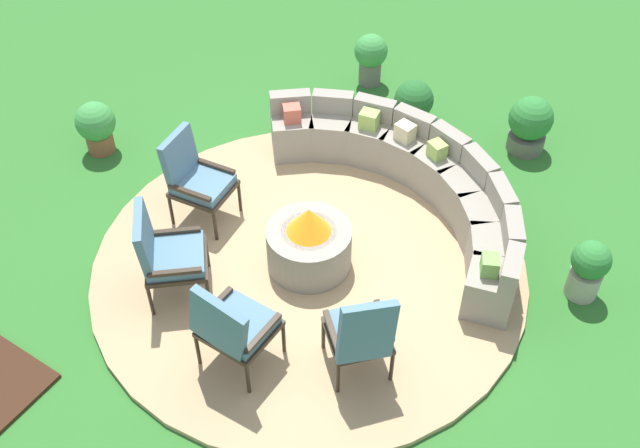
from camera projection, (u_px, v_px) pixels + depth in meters
ground_plane at (309, 267)px, 7.86m from camera, size 24.00×24.00×0.00m
patio_circle at (309, 265)px, 7.83m from camera, size 4.40×4.40×0.06m
fire_pit at (309, 243)px, 7.61m from camera, size 0.85×0.85×0.74m
curved_stone_bench at (414, 180)px, 8.26m from camera, size 3.50×1.86×0.73m
lounge_chair_front_left at (195, 177)px, 7.95m from camera, size 0.67×0.60×1.02m
lounge_chair_front_right at (165, 252)px, 7.18m from camera, size 0.83×0.83×1.04m
lounge_chair_back_left at (232, 326)px, 6.56m from camera, size 0.63×0.57×1.06m
lounge_chair_back_right at (361, 333)px, 6.50m from camera, size 0.74×0.77×1.05m
potted_plant_0 at (413, 105)px, 9.22m from camera, size 0.47×0.47×0.68m
potted_plant_1 at (530, 124)px, 8.97m from camera, size 0.52×0.52×0.70m
potted_plant_3 at (588, 268)px, 7.36m from camera, size 0.38×0.38×0.67m
potted_plant_4 at (371, 56)px, 9.93m from camera, size 0.43×0.43×0.70m
potted_plant_5 at (96, 125)px, 8.94m from camera, size 0.47×0.47×0.66m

